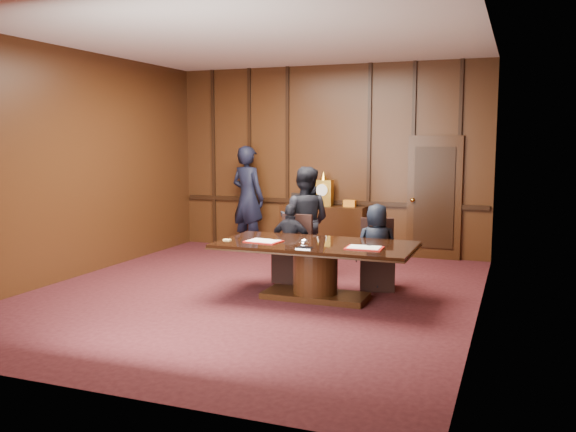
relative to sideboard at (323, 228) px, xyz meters
The scene contains 13 objects.
room 3.36m from the sideboard, 88.80° to the right, with size 7.00×7.04×3.50m.
sideboard is the anchor object (origin of this frame).
conference_table 3.31m from the sideboard, 74.23° to the right, with size 2.62×1.32×0.76m.
folder_left 3.36m from the sideboard, 86.34° to the right, with size 0.50×0.38×0.02m.
folder_right 3.72m from the sideboard, 64.41° to the right, with size 0.47×0.34×0.02m.
inkstand 3.76m from the sideboard, 76.10° to the right, with size 0.20×0.14×0.12m.
notepad 3.44m from the sideboard, 94.99° to the right, with size 0.10×0.07×0.01m, color #F7D278.
chair_left 2.33m from the sideboard, 83.82° to the right, with size 0.49×0.49×0.99m.
chair_right 2.78m from the sideboard, 56.24° to the right, with size 0.59×0.59×0.99m.
signatory_left 2.40m from the sideboard, 84.04° to the right, with size 0.69×0.29×1.18m, color black.
signatory_right 2.85m from the sideboard, 56.98° to the right, with size 0.60×0.39×1.23m, color black.
witness_left 1.57m from the sideboard, behind, with size 0.73×0.48×2.01m, color black.
witness_right 1.87m from the sideboard, 81.69° to the right, with size 0.83×0.65×1.71m, color black.
Camera 1 is at (3.41, -7.53, 2.14)m, focal length 38.00 mm.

